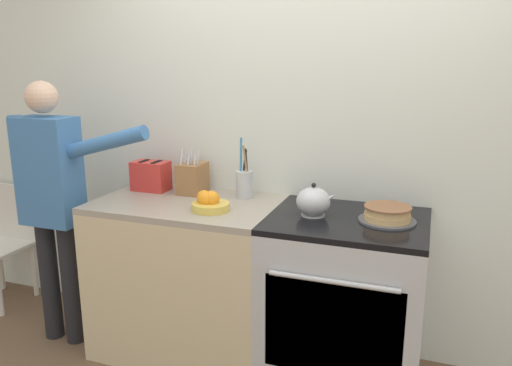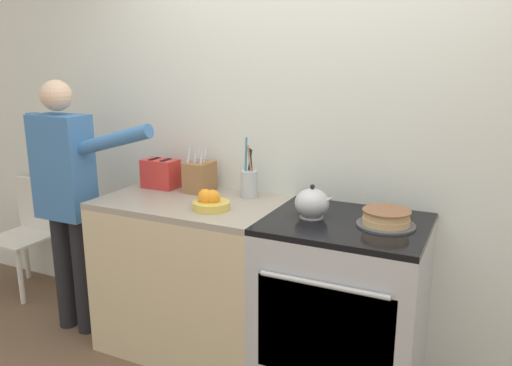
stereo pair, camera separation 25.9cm
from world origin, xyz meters
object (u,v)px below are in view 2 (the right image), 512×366
at_px(knife_block, 200,176).
at_px(utensil_crock, 249,182).
at_px(toaster, 161,174).
at_px(stove_range, 342,306).
at_px(person_baker, 66,188).
at_px(fruit_bowl, 210,201).
at_px(layer_cake, 386,218).
at_px(dining_chair, 29,227).
at_px(tea_kettle, 312,203).

height_order(knife_block, utensil_crock, utensil_crock).
distance_m(knife_block, toaster, 0.27).
relative_size(knife_block, utensil_crock, 0.80).
distance_m(stove_range, person_baker, 1.76).
bearing_deg(utensil_crock, fruit_bowl, -105.56).
bearing_deg(stove_range, person_baker, -174.19).
distance_m(stove_range, toaster, 1.35).
relative_size(layer_cake, person_baker, 0.18).
bearing_deg(layer_cake, knife_block, 171.67).
bearing_deg(knife_block, toaster, -175.23).
xyz_separation_m(toaster, dining_chair, (-1.23, 0.00, -0.53)).
height_order(tea_kettle, dining_chair, tea_kettle).
bearing_deg(stove_range, fruit_bowl, -171.51).
relative_size(utensil_crock, fruit_bowl, 1.73).
height_order(knife_block, fruit_bowl, knife_block).
bearing_deg(person_baker, stove_range, -0.46).
xyz_separation_m(toaster, person_baker, (-0.46, -0.33, -0.06)).
relative_size(fruit_bowl, person_baker, 0.13).
distance_m(fruit_bowl, person_baker, 0.97).
bearing_deg(person_baker, layer_cake, -0.63).
bearing_deg(fruit_bowl, dining_chair, 171.29).
bearing_deg(toaster, stove_range, -7.41).
distance_m(utensil_crock, toaster, 0.60).
xyz_separation_m(layer_cake, fruit_bowl, (-0.90, -0.12, 0.01)).
relative_size(tea_kettle, dining_chair, 0.26).
distance_m(person_baker, dining_chair, 0.96).
bearing_deg(fruit_bowl, tea_kettle, 10.04).
xyz_separation_m(tea_kettle, utensil_crock, (-0.46, 0.21, 0.01)).
height_order(tea_kettle, utensil_crock, utensil_crock).
height_order(stove_range, utensil_crock, utensil_crock).
bearing_deg(layer_cake, dining_chair, 176.83).
relative_size(stove_range, knife_block, 3.32).
height_order(utensil_crock, person_baker, person_baker).
bearing_deg(fruit_bowl, toaster, 152.55).
bearing_deg(fruit_bowl, layer_cake, 7.57).
bearing_deg(tea_kettle, stove_range, 3.56).
height_order(utensil_crock, dining_chair, utensil_crock).
bearing_deg(knife_block, stove_range, -10.77).
bearing_deg(utensil_crock, toaster, -176.53).
relative_size(stove_range, fruit_bowl, 4.59).
distance_m(stove_range, utensil_crock, 0.85).
height_order(fruit_bowl, dining_chair, fruit_bowl).
xyz_separation_m(fruit_bowl, toaster, (-0.51, 0.27, 0.04)).
relative_size(layer_cake, fruit_bowl, 1.41).
relative_size(tea_kettle, fruit_bowl, 1.07).
xyz_separation_m(tea_kettle, person_baker, (-1.51, -0.16, -0.05)).
relative_size(tea_kettle, knife_block, 0.77).
relative_size(fruit_bowl, dining_chair, 0.24).
xyz_separation_m(knife_block, person_baker, (-0.73, -0.35, -0.07)).
distance_m(knife_block, dining_chair, 1.59).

